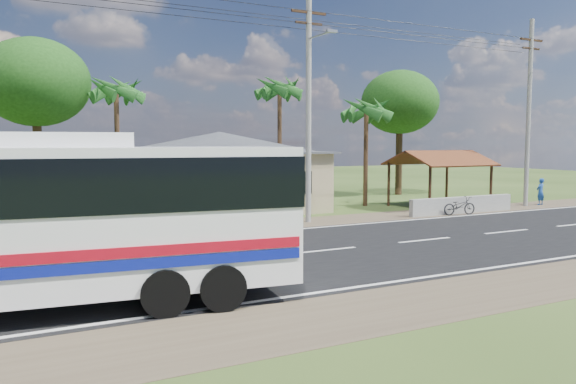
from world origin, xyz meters
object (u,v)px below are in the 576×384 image
waiting_shed (440,161)px  motorcycle (459,206)px  coach_bus (4,213)px  person (540,192)px

waiting_shed → motorcycle: 4.37m
coach_bus → person: 30.87m
motorcycle → person: size_ratio=1.14×
coach_bus → person: bearing=25.2°
motorcycle → person: 8.05m
coach_bus → motorcycle: 22.98m
waiting_shed → coach_bus: bearing=-153.1°
motorcycle → person: person is taller
waiting_shed → person: size_ratio=3.19×
coach_bus → motorcycle: bearing=28.2°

